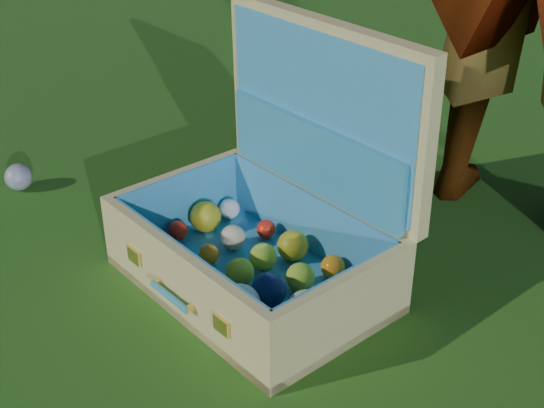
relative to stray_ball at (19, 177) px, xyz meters
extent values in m
plane|color=#215114|center=(0.70, -0.10, -0.04)|extent=(60.00, 60.00, 0.00)
sphere|color=#3C679E|center=(0.00, 0.00, 0.00)|extent=(0.08, 0.08, 0.08)
cube|color=#DAC175|center=(0.82, 0.02, -0.03)|extent=(0.69, 0.53, 0.02)
cube|color=#DAC175|center=(0.78, -0.17, 0.05)|extent=(0.60, 0.16, 0.18)
cube|color=#DAC175|center=(0.87, 0.21, 0.05)|extent=(0.60, 0.16, 0.18)
cube|color=#DAC175|center=(0.54, 0.09, 0.05)|extent=(0.10, 0.36, 0.18)
cube|color=#DAC175|center=(1.11, -0.05, 0.05)|extent=(0.10, 0.36, 0.18)
cube|color=teal|center=(0.82, 0.02, -0.01)|extent=(0.63, 0.48, 0.01)
cube|color=teal|center=(0.78, -0.16, 0.06)|extent=(0.55, 0.13, 0.16)
cube|color=teal|center=(0.86, 0.19, 0.06)|extent=(0.55, 0.13, 0.16)
cube|color=teal|center=(0.55, 0.08, 0.06)|extent=(0.09, 0.35, 0.16)
cube|color=teal|center=(1.10, -0.05, 0.06)|extent=(0.09, 0.35, 0.16)
cube|color=#DAC175|center=(0.87, 0.23, 0.35)|extent=(0.60, 0.18, 0.41)
cube|color=teal|center=(0.87, 0.21, 0.35)|extent=(0.55, 0.14, 0.36)
cube|color=teal|center=(0.87, 0.20, 0.23)|extent=(0.54, 0.15, 0.17)
cube|color=#F2C659|center=(0.62, -0.15, 0.05)|extent=(0.05, 0.02, 0.04)
cube|color=#F2C659|center=(0.93, -0.22, 0.05)|extent=(0.05, 0.02, 0.04)
cylinder|color=teal|center=(0.77, -0.20, 0.04)|extent=(0.13, 0.04, 0.01)
cube|color=#F2C659|center=(0.72, -0.18, 0.04)|extent=(0.02, 0.02, 0.01)
cube|color=#F2C659|center=(0.83, -0.20, 0.04)|extent=(0.02, 0.02, 0.01)
sphere|color=navy|center=(0.58, -0.05, 0.02)|extent=(0.06, 0.06, 0.06)
sphere|color=#BEE537|center=(0.68, -0.09, 0.03)|extent=(0.07, 0.07, 0.07)
sphere|color=orange|center=(0.80, -0.11, 0.02)|extent=(0.06, 0.06, 0.06)
sphere|color=white|center=(0.90, -0.12, 0.03)|extent=(0.09, 0.09, 0.09)
sphere|color=#BEE537|center=(1.01, -0.17, 0.02)|extent=(0.07, 0.07, 0.07)
sphere|color=red|center=(0.58, 0.04, 0.01)|extent=(0.05, 0.05, 0.05)
sphere|color=orange|center=(0.71, 0.00, 0.01)|extent=(0.05, 0.05, 0.05)
sphere|color=#BEE537|center=(0.82, -0.02, 0.02)|extent=(0.07, 0.07, 0.07)
sphere|color=navy|center=(0.92, -0.05, 0.03)|extent=(0.08, 0.08, 0.08)
sphere|color=beige|center=(1.03, -0.07, 0.04)|extent=(0.09, 0.09, 0.09)
sphere|color=#B5A218|center=(0.61, 0.11, 0.03)|extent=(0.08, 0.08, 0.08)
sphere|color=beige|center=(0.72, 0.09, 0.02)|extent=(0.06, 0.06, 0.06)
sphere|color=#BEE537|center=(0.83, 0.06, 0.02)|extent=(0.06, 0.06, 0.06)
sphere|color=#BEE537|center=(0.94, 0.04, 0.02)|extent=(0.07, 0.07, 0.07)
sphere|color=white|center=(1.07, 0.02, 0.03)|extent=(0.08, 0.08, 0.08)
sphere|color=white|center=(0.62, 0.19, 0.02)|extent=(0.05, 0.05, 0.05)
sphere|color=red|center=(0.75, 0.17, 0.01)|extent=(0.05, 0.05, 0.05)
sphere|color=#B5A218|center=(0.86, 0.13, 0.03)|extent=(0.07, 0.07, 0.07)
sphere|color=orange|center=(0.98, 0.13, 0.02)|extent=(0.06, 0.06, 0.06)
camera|label=1|loc=(1.71, -1.11, 1.00)|focal=50.00mm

